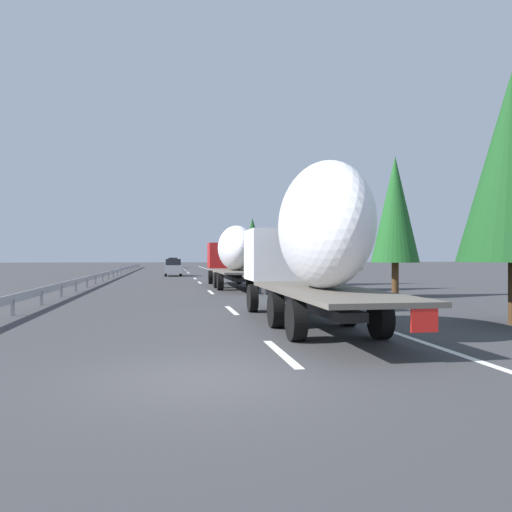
% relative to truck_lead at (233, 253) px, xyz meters
% --- Properties ---
extents(ground_plane, '(260.00, 260.00, 0.00)m').
position_rel_truck_lead_xyz_m(ground_plane, '(15.05, 3.60, -2.33)').
color(ground_plane, '#38383A').
extents(lane_stripe_0, '(3.20, 0.20, 0.01)m').
position_rel_truck_lead_xyz_m(lane_stripe_0, '(-22.95, 1.80, -2.32)').
color(lane_stripe_0, white).
rests_on(lane_stripe_0, ground_plane).
extents(lane_stripe_1, '(3.20, 0.20, 0.01)m').
position_rel_truck_lead_xyz_m(lane_stripe_1, '(-14.10, 1.80, -2.32)').
color(lane_stripe_1, white).
rests_on(lane_stripe_1, ground_plane).
extents(lane_stripe_2, '(3.20, 0.20, 0.01)m').
position_rel_truck_lead_xyz_m(lane_stripe_2, '(-4.00, 1.80, -2.32)').
color(lane_stripe_2, white).
rests_on(lane_stripe_2, ground_plane).
extents(lane_stripe_3, '(3.20, 0.20, 0.01)m').
position_rel_truck_lead_xyz_m(lane_stripe_3, '(6.96, 1.80, -2.32)').
color(lane_stripe_3, white).
rests_on(lane_stripe_3, ground_plane).
extents(lane_stripe_4, '(3.20, 0.20, 0.01)m').
position_rel_truck_lead_xyz_m(lane_stripe_4, '(14.41, 1.80, -2.32)').
color(lane_stripe_4, white).
rests_on(lane_stripe_4, ground_plane).
extents(lane_stripe_5, '(3.20, 0.20, 0.01)m').
position_rel_truck_lead_xyz_m(lane_stripe_5, '(30.54, 1.80, -2.32)').
color(lane_stripe_5, white).
rests_on(lane_stripe_5, ground_plane).
extents(lane_stripe_6, '(3.20, 0.20, 0.01)m').
position_rel_truck_lead_xyz_m(lane_stripe_6, '(34.45, 1.80, -2.32)').
color(lane_stripe_6, white).
rests_on(lane_stripe_6, ground_plane).
extents(lane_stripe_7, '(3.20, 0.20, 0.01)m').
position_rel_truck_lead_xyz_m(lane_stripe_7, '(45.20, 1.80, -2.32)').
color(lane_stripe_7, white).
rests_on(lane_stripe_7, ground_plane).
extents(lane_stripe_8, '(3.20, 0.20, 0.01)m').
position_rel_truck_lead_xyz_m(lane_stripe_8, '(55.73, 1.80, -2.32)').
color(lane_stripe_8, white).
rests_on(lane_stripe_8, ground_plane).
extents(edge_line_right, '(110.00, 0.20, 0.01)m').
position_rel_truck_lead_xyz_m(edge_line_right, '(20.05, -1.90, -2.32)').
color(edge_line_right, white).
rests_on(edge_line_right, ground_plane).
extents(truck_lead, '(13.88, 2.55, 4.04)m').
position_rel_truck_lead_xyz_m(truck_lead, '(0.00, 0.00, 0.00)').
color(truck_lead, '#B21919').
rests_on(truck_lead, ground_plane).
extents(truck_trailing, '(12.05, 2.55, 4.69)m').
position_rel_truck_lead_xyz_m(truck_trailing, '(-18.96, -0.00, 0.24)').
color(truck_trailing, silver).
rests_on(truck_trailing, ground_plane).
extents(car_silver_hatch, '(4.01, 1.77, 1.81)m').
position_rel_truck_lead_xyz_m(car_silver_hatch, '(20.84, 3.77, -1.41)').
color(car_silver_hatch, '#ADB2B7').
rests_on(car_silver_hatch, ground_plane).
extents(car_blue_sedan, '(4.06, 1.79, 1.85)m').
position_rel_truck_lead_xyz_m(car_blue_sedan, '(58.16, 3.56, -1.39)').
color(car_blue_sedan, '#28479E').
rests_on(car_blue_sedan, ground_plane).
extents(road_sign, '(0.10, 0.90, 3.35)m').
position_rel_truck_lead_xyz_m(road_sign, '(16.56, -3.10, -0.02)').
color(road_sign, gray).
rests_on(road_sign, ground_plane).
extents(tree_0, '(3.26, 3.26, 7.20)m').
position_rel_truck_lead_xyz_m(tree_0, '(33.69, -6.79, 2.07)').
color(tree_0, '#472D19').
rests_on(tree_0, ground_plane).
extents(tree_1, '(3.56, 3.56, 6.32)m').
position_rel_truck_lead_xyz_m(tree_1, '(42.55, -8.18, 1.75)').
color(tree_1, '#472D19').
rests_on(tree_1, ground_plane).
extents(tree_2, '(2.61, 2.61, 7.22)m').
position_rel_truck_lead_xyz_m(tree_2, '(2.09, -6.60, 2.24)').
color(tree_2, '#472D19').
rests_on(tree_2, ground_plane).
extents(tree_3, '(3.31, 3.31, 7.85)m').
position_rel_truck_lead_xyz_m(tree_3, '(-19.55, -6.24, 2.55)').
color(tree_3, '#472D19').
rests_on(tree_3, ground_plane).
extents(tree_4, '(2.42, 2.42, 7.22)m').
position_rel_truck_lead_xyz_m(tree_4, '(-9.22, -7.19, 2.15)').
color(tree_4, '#472D19').
rests_on(tree_4, ground_plane).
extents(tree_5, '(2.94, 2.94, 7.18)m').
position_rel_truck_lead_xyz_m(tree_5, '(-3.81, -5.99, 1.90)').
color(tree_5, '#472D19').
rests_on(tree_5, ground_plane).
extents(guardrail_median, '(94.00, 0.10, 0.76)m').
position_rel_truck_lead_xyz_m(guardrail_median, '(18.05, 9.60, -1.75)').
color(guardrail_median, '#9EA0A5').
rests_on(guardrail_median, ground_plane).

